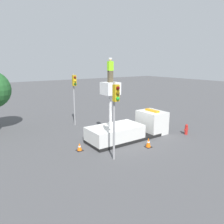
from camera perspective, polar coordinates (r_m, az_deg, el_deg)
name	(u,v)px	position (r m, az deg, el deg)	size (l,w,h in m)	color
ground_plane	(124,139)	(17.90, 3.17, -7.12)	(120.00, 120.00, 0.00)	#4C4C4F
bucket_truck	(129,128)	(17.92, 4.42, -4.26)	(7.06, 2.41, 4.68)	black
worker	(110,70)	(16.04, -0.44, 10.90)	(0.40, 0.26, 1.75)	brown
traffic_light_pole	(115,106)	(13.19, 0.88, 1.57)	(0.34, 0.57, 4.98)	gray
traffic_light_across	(74,89)	(21.28, -9.82, 5.90)	(0.34, 0.57, 5.08)	gray
fire_hydrant	(186,129)	(19.95, 18.83, -4.33)	(0.51, 0.27, 0.92)	#B2231E
traffic_cone_rear	(80,147)	(15.78, -8.48, -9.03)	(0.44, 0.44, 0.57)	black
traffic_cone_curbside	(148,143)	(16.41, 9.49, -7.89)	(0.46, 0.46, 0.74)	black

